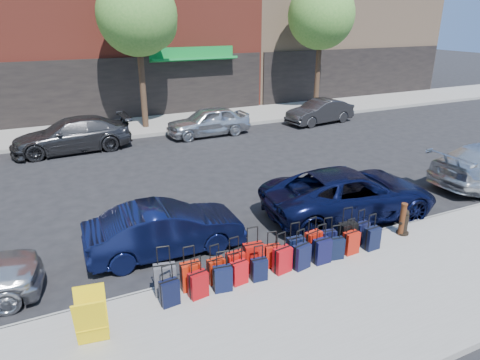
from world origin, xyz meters
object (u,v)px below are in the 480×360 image
bollard (402,219)px  car_near_1 (165,229)px  fire_hydrant (404,222)px  car_far_3 (320,112)px  suitcase_front_5 (272,256)px  car_near_2 (350,194)px  tree_right (323,17)px  display_rack (91,318)px  tree_center (140,18)px  car_far_1 (72,135)px  car_far_2 (208,121)px

bollard → car_near_1: bearing=160.7°
fire_hydrant → car_far_3: car_far_3 is taller
suitcase_front_5 → car_near_2: car_near_2 is taller
suitcase_front_5 → car_far_3: 14.98m
tree_right → display_rack: size_ratio=7.63×
tree_center → car_far_3: size_ratio=1.87×
tree_right → car_near_1: 18.69m
car_near_2 → car_far_1: bearing=38.9°
car_far_2 → car_far_3: size_ratio=1.05×
car_near_1 → car_near_2: 5.40m
tree_right → car_near_2: bearing=-121.4°
car_near_1 → suitcase_front_5: bearing=-132.7°
bollard → suitcase_front_5: bearing=178.3°
tree_center → tree_right: 10.50m
tree_right → car_far_2: tree_right is taller
display_rack → car_near_1: size_ratio=0.25×
car_far_3 → display_rack: bearing=-54.7°
suitcase_front_5 → bollard: 3.78m
fire_hydrant → car_far_3: bearing=50.3°
car_near_2 → car_near_1: bearing=93.2°
suitcase_front_5 → car_far_3: (9.47, 11.61, 0.22)m
bollard → car_far_1: car_far_1 is taller
bollard → car_far_2: 11.98m
suitcase_front_5 → fire_hydrant: suitcase_front_5 is taller
tree_right → car_far_1: size_ratio=1.47×
tree_right → car_near_2: (-7.74, -12.68, -4.70)m
car_far_2 → tree_center: bearing=-137.4°
tree_center → car_near_1: size_ratio=1.90×
car_near_2 → tree_center: bearing=18.3°
bollard → car_near_2: size_ratio=0.17×
fire_hydrant → bollard: (-0.09, -0.01, 0.13)m
fire_hydrant → bollard: 0.16m
tree_center → car_far_1: bearing=-148.2°
car_near_1 → car_far_1: car_far_1 is taller
tree_right → car_far_3: (-1.74, -2.69, -4.77)m
tree_right → car_near_1: bearing=-136.6°
car_far_1 → car_near_1: bearing=5.0°
car_near_1 → tree_center: bearing=-10.4°
display_rack → car_near_1: 3.34m
car_near_2 → display_rack: bearing=113.5°
car_far_3 → tree_right: bearing=139.9°
fire_hydrant → car_near_2: bearing=89.0°
fire_hydrant → car_far_2: size_ratio=0.17×
bollard → car_far_1: bearing=120.1°
fire_hydrant → display_rack: 7.90m
tree_right → car_far_1: tree_right is taller
tree_right → car_near_1: (-13.14, -12.41, -4.78)m
tree_center → bollard: size_ratio=8.21×
display_rack → car_far_1: bearing=94.7°
tree_right → suitcase_front_5: tree_right is taller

